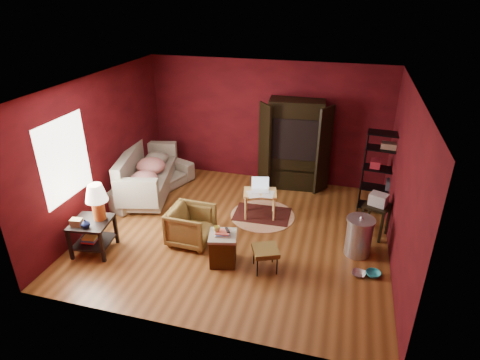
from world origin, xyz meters
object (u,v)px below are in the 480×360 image
object	(u,v)px
hamper	(223,248)
laptop_desk	(260,194)
armchair	(191,224)
tv_armoire	(295,143)
sofa	(147,175)
wire_shelving	(385,170)
side_table	(94,212)

from	to	relation	value
hamper	laptop_desk	distance (m)	1.68
armchair	tv_armoire	world-z (taller)	tv_armoire
sofa	hamper	xyz separation A→B (m)	(2.40, -2.00, -0.14)
sofa	tv_armoire	xyz separation A→B (m)	(3.09, 1.20, 0.63)
laptop_desk	sofa	bearing A→B (deg)	159.86
sofa	wire_shelving	size ratio (longest dim) A/B	1.29
tv_armoire	wire_shelving	distance (m)	2.05
sofa	wire_shelving	bearing A→B (deg)	-64.43
hamper	wire_shelving	xyz separation A→B (m)	(2.60, 2.49, 0.65)
sofa	wire_shelving	xyz separation A→B (m)	(5.00, 0.49, 0.51)
side_table	wire_shelving	world-z (taller)	wire_shelving
hamper	tv_armoire	world-z (taller)	tv_armoire
armchair	side_table	bearing A→B (deg)	115.60
hamper	tv_armoire	xyz separation A→B (m)	(0.68, 3.21, 0.77)
side_table	laptop_desk	world-z (taller)	side_table
side_table	hamper	distance (m)	2.28
armchair	tv_armoire	distance (m)	3.19
sofa	laptop_desk	bearing A→B (deg)	-77.54
wire_shelving	laptop_desk	bearing A→B (deg)	-154.86
hamper	tv_armoire	bearing A→B (deg)	77.95
laptop_desk	hamper	bearing A→B (deg)	-111.39
sofa	tv_armoire	world-z (taller)	tv_armoire
sofa	laptop_desk	size ratio (longest dim) A/B	2.76
hamper	wire_shelving	bearing A→B (deg)	43.82
sofa	hamper	world-z (taller)	sofa
sofa	laptop_desk	xyz separation A→B (m)	(2.66, -0.35, 0.06)
sofa	armchair	size ratio (longest dim) A/B	2.93
tv_armoire	laptop_desk	bearing A→B (deg)	-110.57
side_table	sofa	bearing A→B (deg)	94.65
sofa	side_table	bearing A→B (deg)	-155.38
hamper	laptop_desk	size ratio (longest dim) A/B	0.80
tv_armoire	wire_shelving	world-z (taller)	tv_armoire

